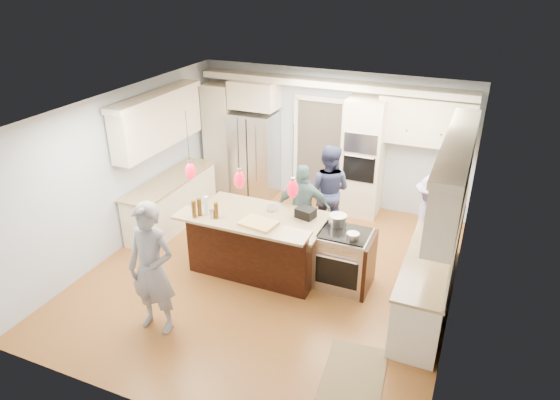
{
  "coord_description": "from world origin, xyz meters",
  "views": [
    {
      "loc": [
        2.77,
        -6.17,
        4.57
      ],
      "look_at": [
        0.0,
        0.35,
        1.15
      ],
      "focal_mm": 32.0,
      "sensor_mm": 36.0,
      "label": 1
    }
  ],
  "objects_px": {
    "person_bar_end": "(152,269)",
    "person_far_left": "(328,191)",
    "refrigerator": "(255,154)",
    "kitchen_island": "(259,242)",
    "island_range": "(345,259)"
  },
  "relations": [
    {
      "from": "island_range",
      "to": "refrigerator",
      "type": "bearing_deg",
      "value": 137.41
    },
    {
      "from": "person_far_left",
      "to": "kitchen_island",
      "type": "bearing_deg",
      "value": 66.3
    },
    {
      "from": "island_range",
      "to": "person_bar_end",
      "type": "distance_m",
      "value": 2.88
    },
    {
      "from": "person_far_left",
      "to": "refrigerator",
      "type": "bearing_deg",
      "value": -28.82
    },
    {
      "from": "kitchen_island",
      "to": "island_range",
      "type": "bearing_deg",
      "value": 3.08
    },
    {
      "from": "kitchen_island",
      "to": "island_range",
      "type": "relative_size",
      "value": 2.28
    },
    {
      "from": "refrigerator",
      "to": "kitchen_island",
      "type": "distance_m",
      "value": 2.91
    },
    {
      "from": "person_bar_end",
      "to": "person_far_left",
      "type": "relative_size",
      "value": 1.09
    },
    {
      "from": "refrigerator",
      "to": "person_bar_end",
      "type": "bearing_deg",
      "value": -81.67
    },
    {
      "from": "person_bar_end",
      "to": "person_far_left",
      "type": "distance_m",
      "value": 3.64
    },
    {
      "from": "refrigerator",
      "to": "kitchen_island",
      "type": "relative_size",
      "value": 0.86
    },
    {
      "from": "kitchen_island",
      "to": "island_range",
      "type": "distance_m",
      "value": 1.41
    },
    {
      "from": "refrigerator",
      "to": "island_range",
      "type": "xyz_separation_m",
      "value": [
        2.71,
        -2.49,
        -0.44
      ]
    },
    {
      "from": "refrigerator",
      "to": "kitchen_island",
      "type": "height_order",
      "value": "refrigerator"
    },
    {
      "from": "kitchen_island",
      "to": "island_range",
      "type": "height_order",
      "value": "kitchen_island"
    }
  ]
}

